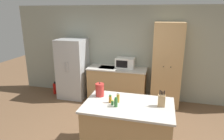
# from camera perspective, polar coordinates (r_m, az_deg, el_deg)

# --- Properties ---
(wall_back) EXTENTS (7.20, 0.06, 2.60)m
(wall_back) POSITION_cam_1_polar(r_m,az_deg,el_deg) (5.64, 6.81, 4.70)
(wall_back) COLOR #9EA393
(wall_back) RESTS_ON ground_plane
(refrigerator) EXTENTS (0.76, 0.76, 1.70)m
(refrigerator) POSITION_cam_1_polar(r_m,az_deg,el_deg) (5.87, -11.08, 0.44)
(refrigerator) COLOR #B7BABC
(refrigerator) RESTS_ON ground_plane
(back_counter) EXTENTS (1.62, 0.65, 0.94)m
(back_counter) POSITION_cam_1_polar(r_m,az_deg,el_deg) (5.63, 1.44, -3.98)
(back_counter) COLOR tan
(back_counter) RESTS_ON ground_plane
(pantry_cabinet) EXTENTS (0.73, 0.60, 2.18)m
(pantry_cabinet) POSITION_cam_1_polar(r_m,az_deg,el_deg) (5.33, 15.39, 1.24)
(pantry_cabinet) COLOR tan
(pantry_cabinet) RESTS_ON ground_plane
(kitchen_island) EXTENTS (1.49, 0.94, 0.95)m
(kitchen_island) POSITION_cam_1_polar(r_m,az_deg,el_deg) (3.62, 4.54, -16.42)
(kitchen_island) COLOR tan
(kitchen_island) RESTS_ON ground_plane
(microwave) EXTENTS (0.51, 0.36, 0.27)m
(microwave) POSITION_cam_1_polar(r_m,az_deg,el_deg) (5.51, 3.80, 2.11)
(microwave) COLOR white
(microwave) RESTS_ON back_counter
(knife_block) EXTENTS (0.11, 0.07, 0.28)m
(knife_block) POSITION_cam_1_polar(r_m,az_deg,el_deg) (3.36, 13.97, -8.45)
(knife_block) COLOR tan
(knife_block) RESTS_ON kitchen_island
(spice_bottle_tall_dark) EXTENTS (0.05, 0.05, 0.18)m
(spice_bottle_tall_dark) POSITION_cam_1_polar(r_m,az_deg,el_deg) (3.41, 1.75, -7.92)
(spice_bottle_tall_dark) COLOR gold
(spice_bottle_tall_dark) RESTS_ON kitchen_island
(spice_bottle_short_red) EXTENTS (0.04, 0.04, 0.09)m
(spice_bottle_short_red) POSITION_cam_1_polar(r_m,az_deg,el_deg) (3.33, 0.12, -9.30)
(spice_bottle_short_red) COLOR #337033
(spice_bottle_short_red) RESTS_ON kitchen_island
(spice_bottle_amber_oil) EXTENTS (0.05, 0.05, 0.14)m
(spice_bottle_amber_oil) POSITION_cam_1_polar(r_m,az_deg,el_deg) (3.41, -0.50, -8.31)
(spice_bottle_amber_oil) COLOR orange
(spice_bottle_amber_oil) RESTS_ON kitchen_island
(spice_bottle_green_herb) EXTENTS (0.06, 0.06, 0.16)m
(spice_bottle_green_herb) POSITION_cam_1_polar(r_m,az_deg,el_deg) (3.26, 1.11, -9.22)
(spice_bottle_green_herb) COLOR #337033
(spice_bottle_green_herb) RESTS_ON kitchen_island
(kettle) EXTENTS (0.16, 0.16, 0.26)m
(kettle) POSITION_cam_1_polar(r_m,az_deg,el_deg) (3.64, -3.52, -5.68)
(kettle) COLOR #B72D28
(kettle) RESTS_ON kitchen_island
(fire_extinguisher) EXTENTS (0.12, 0.12, 0.38)m
(fire_extinguisher) POSITION_cam_1_polar(r_m,az_deg,el_deg) (6.38, -15.93, -5.05)
(fire_extinguisher) COLOR red
(fire_extinguisher) RESTS_ON ground_plane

